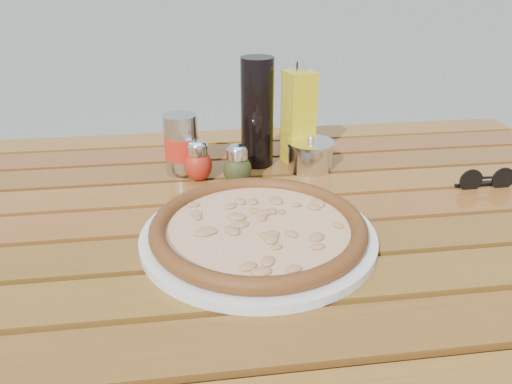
{
  "coord_description": "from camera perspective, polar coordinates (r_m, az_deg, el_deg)",
  "views": [
    {
      "loc": [
        -0.11,
        -0.74,
        1.15
      ],
      "look_at": [
        0.0,
        0.02,
        0.78
      ],
      "focal_mm": 35.0,
      "sensor_mm": 36.0,
      "label": 1
    }
  ],
  "objects": [
    {
      "name": "pizza",
      "position": [
        0.76,
        0.27,
        -4.03
      ],
      "size": [
        0.35,
        0.35,
        0.03
      ],
      "rotation": [
        0.0,
        0.0,
        -0.07
      ],
      "color": "#FDDEB5",
      "rests_on": "plate"
    },
    {
      "name": "dark_bottle",
      "position": [
        1.01,
        0.14,
        9.05
      ],
      "size": [
        0.08,
        0.08,
        0.22
      ],
      "primitive_type": "cylinder",
      "rotation": [
        0.0,
        0.0,
        0.36
      ],
      "color": "black",
      "rests_on": "table"
    },
    {
      "name": "soda_can",
      "position": [
        1.0,
        -8.5,
        5.34
      ],
      "size": [
        0.08,
        0.08,
        0.12
      ],
      "rotation": [
        0.0,
        0.0,
        0.28
      ],
      "color": "#BABBBF",
      "rests_on": "table"
    },
    {
      "name": "table",
      "position": [
        0.89,
        0.18,
        -6.74
      ],
      "size": [
        1.4,
        0.9,
        0.75
      ],
      "color": "#391F0D",
      "rests_on": "ground"
    },
    {
      "name": "sunglasses",
      "position": [
        1.03,
        24.81,
        1.24
      ],
      "size": [
        0.11,
        0.02,
        0.04
      ],
      "rotation": [
        0.0,
        0.0,
        -0.01
      ],
      "color": "black",
      "rests_on": "table"
    },
    {
      "name": "plate",
      "position": [
        0.77,
        0.27,
        -5.05
      ],
      "size": [
        0.46,
        0.46,
        0.01
      ],
      "primitive_type": "cylinder",
      "rotation": [
        0.0,
        0.0,
        -0.33
      ],
      "color": "silver",
      "rests_on": "table"
    },
    {
      "name": "parmesan_tin",
      "position": [
        1.02,
        6.21,
        4.25
      ],
      "size": [
        0.11,
        0.11,
        0.07
      ],
      "rotation": [
        0.0,
        0.0,
        0.14
      ],
      "color": "silver",
      "rests_on": "table"
    },
    {
      "name": "olive_oil_cruet",
      "position": [
        1.03,
        4.87,
        8.52
      ],
      "size": [
        0.07,
        0.07,
        0.21
      ],
      "rotation": [
        0.0,
        0.0,
        0.26
      ],
      "color": "gold",
      "rests_on": "table"
    },
    {
      "name": "oregano_shaker",
      "position": [
        0.94,
        -2.15,
        3.02
      ],
      "size": [
        0.06,
        0.06,
        0.08
      ],
      "rotation": [
        0.0,
        0.0,
        0.21
      ],
      "color": "#3C4019",
      "rests_on": "table"
    },
    {
      "name": "pepper_shaker",
      "position": [
        0.97,
        -6.64,
        3.53
      ],
      "size": [
        0.06,
        0.06,
        0.08
      ],
      "rotation": [
        0.0,
        0.0,
        -0.21
      ],
      "color": "red",
      "rests_on": "table"
    }
  ]
}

